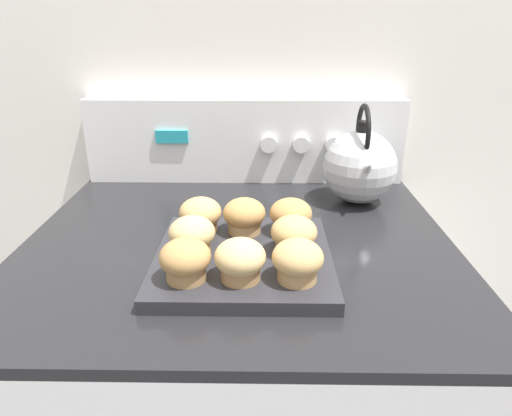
{
  "coord_description": "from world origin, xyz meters",
  "views": [
    {
      "loc": [
        0.04,
        -0.39,
        1.26
      ],
      "look_at": [
        0.03,
        0.31,
        0.97
      ],
      "focal_mm": 32.0,
      "sensor_mm": 36.0,
      "label": 1
    }
  ],
  "objects": [
    {
      "name": "muffin_r2_c1",
      "position": [
        0.01,
        0.34,
        0.94
      ],
      "size": [
        0.07,
        0.07,
        0.06
      ],
      "color": "tan",
      "rests_on": "muffin_pan"
    },
    {
      "name": "control_panel",
      "position": [
        0.0,
        0.69,
        0.99
      ],
      "size": [
        0.75,
        0.07,
        0.2
      ],
      "color": "white",
      "rests_on": "stove_range"
    },
    {
      "name": "muffin_pan",
      "position": [
        0.01,
        0.26,
        0.9
      ],
      "size": [
        0.28,
        0.28,
        0.02
      ],
      "color": "#28282D",
      "rests_on": "stove_range"
    },
    {
      "name": "wall_back",
      "position": [
        0.0,
        0.74,
        1.2
      ],
      "size": [
        8.0,
        0.05,
        2.4
      ],
      "color": "white",
      "rests_on": "ground_plane"
    },
    {
      "name": "muffin_r1_c0",
      "position": [
        -0.07,
        0.26,
        0.94
      ],
      "size": [
        0.07,
        0.07,
        0.06
      ],
      "color": "tan",
      "rests_on": "muffin_pan"
    },
    {
      "name": "muffin_r2_c0",
      "position": [
        -0.06,
        0.34,
        0.94
      ],
      "size": [
        0.07,
        0.07,
        0.06
      ],
      "color": "olive",
      "rests_on": "muffin_pan"
    },
    {
      "name": "muffin_r0_c1",
      "position": [
        0.01,
        0.18,
        0.94
      ],
      "size": [
        0.07,
        0.07,
        0.06
      ],
      "color": "#A37A4C",
      "rests_on": "muffin_pan"
    },
    {
      "name": "muffin_r2_c2",
      "position": [
        0.09,
        0.34,
        0.94
      ],
      "size": [
        0.07,
        0.07,
        0.06
      ],
      "color": "olive",
      "rests_on": "muffin_pan"
    },
    {
      "name": "muffin_r0_c0",
      "position": [
        -0.07,
        0.18,
        0.94
      ],
      "size": [
        0.07,
        0.07,
        0.06
      ],
      "color": "#A37A4C",
      "rests_on": "muffin_pan"
    },
    {
      "name": "muffin_r1_c2",
      "position": [
        0.09,
        0.26,
        0.94
      ],
      "size": [
        0.07,
        0.07,
        0.06
      ],
      "color": "#A37A4C",
      "rests_on": "muffin_pan"
    },
    {
      "name": "muffin_r0_c2",
      "position": [
        0.09,
        0.18,
        0.94
      ],
      "size": [
        0.07,
        0.07,
        0.06
      ],
      "color": "tan",
      "rests_on": "muffin_pan"
    },
    {
      "name": "tea_kettle",
      "position": [
        0.25,
        0.54,
        0.97
      ],
      "size": [
        0.16,
        0.19,
        0.21
      ],
      "color": "silver",
      "rests_on": "stove_range"
    }
  ]
}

